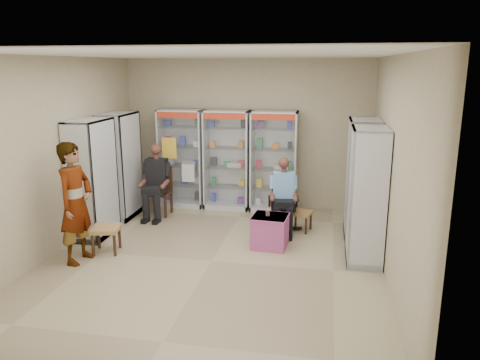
% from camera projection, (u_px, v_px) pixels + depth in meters
% --- Properties ---
extents(floor, '(6.00, 6.00, 0.00)m').
position_uv_depth(floor, '(212.00, 261.00, 7.02)').
color(floor, tan).
rests_on(floor, ground).
extents(room_shell, '(5.02, 6.02, 3.01)m').
position_uv_depth(room_shell, '(210.00, 131.00, 6.55)').
color(room_shell, tan).
rests_on(room_shell, ground).
extents(cabinet_back_left, '(0.90, 0.50, 2.00)m').
position_uv_depth(cabinet_back_left, '(182.00, 158.00, 9.62)').
color(cabinet_back_left, '#B6B8BD').
rests_on(cabinet_back_left, floor).
extents(cabinet_back_mid, '(0.90, 0.50, 2.00)m').
position_uv_depth(cabinet_back_mid, '(227.00, 160.00, 9.45)').
color(cabinet_back_mid, '#A9ABB1').
rests_on(cabinet_back_mid, floor).
extents(cabinet_back_right, '(0.90, 0.50, 2.00)m').
position_uv_depth(cabinet_back_right, '(274.00, 162.00, 9.28)').
color(cabinet_back_right, '#A5A7AC').
rests_on(cabinet_back_right, floor).
extents(cabinet_right_far, '(0.90, 0.50, 2.00)m').
position_uv_depth(cabinet_right_far, '(362.00, 178.00, 7.90)').
color(cabinet_right_far, '#A5A9AC').
rests_on(cabinet_right_far, floor).
extents(cabinet_right_near, '(0.90, 0.50, 2.00)m').
position_uv_depth(cabinet_right_near, '(367.00, 196.00, 6.85)').
color(cabinet_right_near, silver).
rests_on(cabinet_right_near, floor).
extents(cabinet_left_far, '(0.90, 0.50, 2.00)m').
position_uv_depth(cabinet_left_far, '(120.00, 166.00, 8.90)').
color(cabinet_left_far, '#B9BAC0').
rests_on(cabinet_left_far, floor).
extents(cabinet_left_near, '(0.90, 0.50, 2.00)m').
position_uv_depth(cabinet_left_near, '(92.00, 179.00, 7.85)').
color(cabinet_left_near, '#B1B2B9').
rests_on(cabinet_left_near, floor).
extents(wooden_chair, '(0.42, 0.42, 0.94)m').
position_uv_depth(wooden_chair, '(159.00, 192.00, 9.09)').
color(wooden_chair, '#301F12').
rests_on(wooden_chair, floor).
extents(seated_customer, '(0.44, 0.60, 1.34)m').
position_uv_depth(seated_customer, '(158.00, 182.00, 9.00)').
color(seated_customer, black).
rests_on(seated_customer, floor).
extents(office_chair, '(0.61, 0.61, 0.98)m').
position_uv_depth(office_chair, '(283.00, 204.00, 8.22)').
color(office_chair, black).
rests_on(office_chair, floor).
extents(seated_shopkeeper, '(0.49, 0.62, 1.25)m').
position_uv_depth(seated_shopkeeper, '(283.00, 197.00, 8.14)').
color(seated_shopkeeper, '#6F96DD').
rests_on(seated_shopkeeper, floor).
extents(pink_trunk, '(0.58, 0.56, 0.52)m').
position_uv_depth(pink_trunk, '(270.00, 231.00, 7.53)').
color(pink_trunk, '#A04086').
rests_on(pink_trunk, floor).
extents(tea_glass, '(0.07, 0.07, 0.09)m').
position_uv_depth(tea_glass, '(268.00, 213.00, 7.47)').
color(tea_glass, '#5B1A07').
rests_on(tea_glass, pink_trunk).
extents(woven_stool_a, '(0.43, 0.43, 0.35)m').
position_uv_depth(woven_stool_a, '(301.00, 221.00, 8.28)').
color(woven_stool_a, '#AB8E48').
rests_on(woven_stool_a, floor).
extents(woven_stool_b, '(0.49, 0.49, 0.41)m').
position_uv_depth(woven_stool_b, '(106.00, 240.00, 7.32)').
color(woven_stool_b, olive).
rests_on(woven_stool_b, floor).
extents(standing_man, '(0.50, 0.70, 1.80)m').
position_uv_depth(standing_man, '(76.00, 203.00, 6.82)').
color(standing_man, gray).
rests_on(standing_man, floor).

